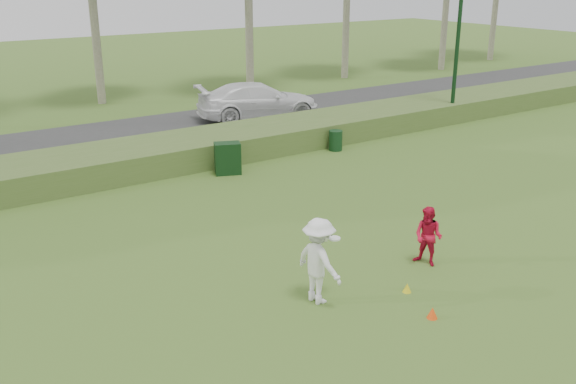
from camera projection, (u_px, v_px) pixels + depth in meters
ground at (391, 298)px, 13.94m from camera, size 120.00×120.00×0.00m
reed_strip at (163, 154)px, 23.15m from camera, size 80.00×3.00×0.90m
park_road at (116, 137)px, 27.19m from camera, size 80.00×6.00×0.06m
player_white at (319, 261)px, 13.53m from camera, size 0.95×1.29×1.90m
player_red at (428, 236)px, 15.32m from camera, size 0.75×0.85×1.46m
cone_orange at (432, 313)px, 13.12m from camera, size 0.22×0.22×0.24m
cone_yellow at (407, 288)px, 14.18m from camera, size 0.19×0.19×0.21m
utility_cabinet at (228, 158)px, 22.25m from camera, size 1.03×0.85×1.11m
trash_bin at (336, 140)px, 25.17m from camera, size 0.54×0.54×0.79m
car_right at (258, 101)px, 30.18m from camera, size 6.17×3.79×1.67m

